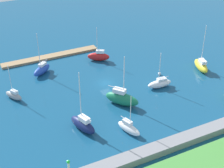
{
  "coord_description": "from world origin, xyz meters",
  "views": [
    {
      "loc": [
        30.21,
        63.64,
        41.73
      ],
      "look_at": [
        0.0,
        3.2,
        1.5
      ],
      "focal_mm": 53.39,
      "sensor_mm": 36.0,
      "label": 1
    }
  ],
  "objects_px": {
    "harbor_beacon": "(69,168)",
    "sailboat_gray_outer_mooring": "(14,95)",
    "sailboat_yellow_lone_south": "(201,65)",
    "sailboat_white_center_basin": "(129,128)",
    "mooring_buoy_white": "(159,74)",
    "sailboat_navy_by_breakwater": "(83,124)",
    "pier_dock": "(51,56)",
    "sailboat_blue_inner_mooring": "(42,69)",
    "sailboat_white_lone_north": "(160,83)",
    "sailboat_green_along_channel": "(122,98)",
    "sailboat_red_far_south": "(99,56)"
  },
  "relations": [
    {
      "from": "sailboat_gray_outer_mooring",
      "to": "mooring_buoy_white",
      "type": "distance_m",
      "value": 36.24
    },
    {
      "from": "pier_dock",
      "to": "sailboat_white_lone_north",
      "type": "bearing_deg",
      "value": 123.97
    },
    {
      "from": "harbor_beacon",
      "to": "sailboat_gray_outer_mooring",
      "type": "height_order",
      "value": "sailboat_gray_outer_mooring"
    },
    {
      "from": "harbor_beacon",
      "to": "sailboat_white_center_basin",
      "type": "distance_m",
      "value": 16.88
    },
    {
      "from": "harbor_beacon",
      "to": "sailboat_green_along_channel",
      "type": "relative_size",
      "value": 0.31
    },
    {
      "from": "sailboat_blue_inner_mooring",
      "to": "sailboat_navy_by_breakwater",
      "type": "bearing_deg",
      "value": 54.83
    },
    {
      "from": "harbor_beacon",
      "to": "sailboat_white_lone_north",
      "type": "xyz_separation_m",
      "value": [
        -29.91,
        -19.0,
        -2.55
      ]
    },
    {
      "from": "sailboat_white_center_basin",
      "to": "sailboat_yellow_lone_south",
      "type": "distance_m",
      "value": 32.75
    },
    {
      "from": "sailboat_green_along_channel",
      "to": "sailboat_blue_inner_mooring",
      "type": "height_order",
      "value": "sailboat_green_along_channel"
    },
    {
      "from": "sailboat_navy_by_breakwater",
      "to": "sailboat_yellow_lone_south",
      "type": "distance_m",
      "value": 38.44
    },
    {
      "from": "pier_dock",
      "to": "sailboat_blue_inner_mooring",
      "type": "distance_m",
      "value": 9.59
    },
    {
      "from": "sailboat_white_lone_north",
      "to": "sailboat_yellow_lone_south",
      "type": "bearing_deg",
      "value": -164.82
    },
    {
      "from": "sailboat_gray_outer_mooring",
      "to": "sailboat_yellow_lone_south",
      "type": "distance_m",
      "value": 47.74
    },
    {
      "from": "pier_dock",
      "to": "sailboat_blue_inner_mooring",
      "type": "height_order",
      "value": "sailboat_blue_inner_mooring"
    },
    {
      "from": "sailboat_navy_by_breakwater",
      "to": "sailboat_white_lone_north",
      "type": "bearing_deg",
      "value": -90.88
    },
    {
      "from": "sailboat_navy_by_breakwater",
      "to": "sailboat_gray_outer_mooring",
      "type": "bearing_deg",
      "value": 11.54
    },
    {
      "from": "pier_dock",
      "to": "mooring_buoy_white",
      "type": "distance_m",
      "value": 31.19
    },
    {
      "from": "sailboat_gray_outer_mooring",
      "to": "sailboat_yellow_lone_south",
      "type": "height_order",
      "value": "sailboat_yellow_lone_south"
    },
    {
      "from": "pier_dock",
      "to": "mooring_buoy_white",
      "type": "height_order",
      "value": "mooring_buoy_white"
    },
    {
      "from": "sailboat_green_along_channel",
      "to": "sailboat_blue_inner_mooring",
      "type": "xyz_separation_m",
      "value": [
        11.78,
        -21.63,
        -0.39
      ]
    },
    {
      "from": "sailboat_gray_outer_mooring",
      "to": "sailboat_navy_by_breakwater",
      "type": "bearing_deg",
      "value": 179.49
    },
    {
      "from": "sailboat_green_along_channel",
      "to": "sailboat_navy_by_breakwater",
      "type": "distance_m",
      "value": 11.94
    },
    {
      "from": "harbor_beacon",
      "to": "sailboat_red_far_south",
      "type": "relative_size",
      "value": 0.39
    },
    {
      "from": "pier_dock",
      "to": "sailboat_gray_outer_mooring",
      "type": "bearing_deg",
      "value": 50.27
    },
    {
      "from": "harbor_beacon",
      "to": "sailboat_red_far_south",
      "type": "bearing_deg",
      "value": -120.53
    },
    {
      "from": "sailboat_green_along_channel",
      "to": "sailboat_navy_by_breakwater",
      "type": "relative_size",
      "value": 0.92
    },
    {
      "from": "mooring_buoy_white",
      "to": "sailboat_white_center_basin",
      "type": "bearing_deg",
      "value": 42.41
    },
    {
      "from": "sailboat_gray_outer_mooring",
      "to": "mooring_buoy_white",
      "type": "xyz_separation_m",
      "value": [
        -35.83,
        5.43,
        -0.6
      ]
    },
    {
      "from": "harbor_beacon",
      "to": "mooring_buoy_white",
      "type": "xyz_separation_m",
      "value": [
        -33.28,
        -24.08,
        -3.21
      ]
    },
    {
      "from": "sailboat_green_along_channel",
      "to": "mooring_buoy_white",
      "type": "bearing_deg",
      "value": 78.68
    },
    {
      "from": "sailboat_gray_outer_mooring",
      "to": "mooring_buoy_white",
      "type": "height_order",
      "value": "sailboat_gray_outer_mooring"
    },
    {
      "from": "mooring_buoy_white",
      "to": "sailboat_yellow_lone_south",
      "type": "bearing_deg",
      "value": 167.16
    },
    {
      "from": "harbor_beacon",
      "to": "sailboat_blue_inner_mooring",
      "type": "distance_m",
      "value": 38.84
    },
    {
      "from": "sailboat_red_far_south",
      "to": "sailboat_white_lone_north",
      "type": "height_order",
      "value": "sailboat_red_far_south"
    },
    {
      "from": "sailboat_white_lone_north",
      "to": "sailboat_yellow_lone_south",
      "type": "relative_size",
      "value": 0.75
    },
    {
      "from": "sailboat_white_lone_north",
      "to": "sailboat_blue_inner_mooring",
      "type": "bearing_deg",
      "value": -34.04
    },
    {
      "from": "sailboat_blue_inner_mooring",
      "to": "sailboat_navy_by_breakwater",
      "type": "height_order",
      "value": "sailboat_navy_by_breakwater"
    },
    {
      "from": "sailboat_green_along_channel",
      "to": "sailboat_white_center_basin",
      "type": "bearing_deg",
      "value": -57.82
    },
    {
      "from": "sailboat_white_center_basin",
      "to": "sailboat_blue_inner_mooring",
      "type": "bearing_deg",
      "value": 177.1
    },
    {
      "from": "pier_dock",
      "to": "sailboat_white_center_basin",
      "type": "xyz_separation_m",
      "value": [
        -3.51,
        39.01,
        0.77
      ]
    },
    {
      "from": "sailboat_yellow_lone_south",
      "to": "harbor_beacon",
      "type": "bearing_deg",
      "value": 131.99
    },
    {
      "from": "harbor_beacon",
      "to": "sailboat_yellow_lone_south",
      "type": "bearing_deg",
      "value": -154.19
    },
    {
      "from": "sailboat_navy_by_breakwater",
      "to": "sailboat_yellow_lone_south",
      "type": "bearing_deg",
      "value": -93.62
    },
    {
      "from": "sailboat_white_center_basin",
      "to": "sailboat_navy_by_breakwater",
      "type": "height_order",
      "value": "sailboat_navy_by_breakwater"
    },
    {
      "from": "sailboat_white_center_basin",
      "to": "sailboat_blue_inner_mooring",
      "type": "relative_size",
      "value": 0.76
    },
    {
      "from": "sailboat_blue_inner_mooring",
      "to": "mooring_buoy_white",
      "type": "relative_size",
      "value": 15.02
    },
    {
      "from": "sailboat_white_center_basin",
      "to": "sailboat_green_along_channel",
      "type": "bearing_deg",
      "value": 141.91
    },
    {
      "from": "pier_dock",
      "to": "sailboat_green_along_channel",
      "type": "bearing_deg",
      "value": 102.94
    },
    {
      "from": "sailboat_white_lone_north",
      "to": "mooring_buoy_white",
      "type": "distance_m",
      "value": 6.13
    },
    {
      "from": "harbor_beacon",
      "to": "mooring_buoy_white",
      "type": "height_order",
      "value": "harbor_beacon"
    }
  ]
}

